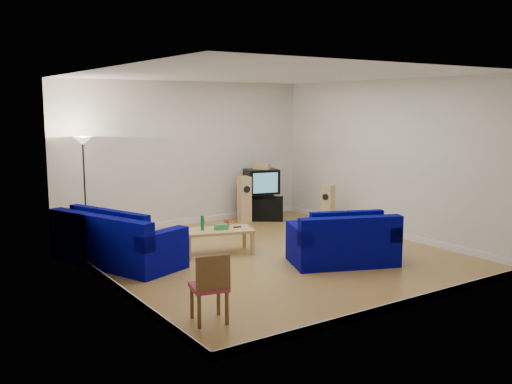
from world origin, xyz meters
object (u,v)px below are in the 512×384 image
sofa_three_seat (115,245)px  television (261,181)px  tv_stand (265,209)px  coffee_table (218,232)px  sofa_loveseat (344,245)px

sofa_three_seat → television: bearing=91.7°
sofa_three_seat → tv_stand: sofa_three_seat is taller
coffee_table → tv_stand: 3.26m
coffee_table → tv_stand: bearing=40.3°
sofa_three_seat → coffee_table: sofa_three_seat is taller
tv_stand → television: television is taller
tv_stand → television: 0.65m
coffee_table → tv_stand: size_ratio=1.60×
sofa_loveseat → tv_stand: bearing=96.9°
sofa_loveseat → tv_stand: sofa_loveseat is taller
sofa_loveseat → coffee_table: (-1.45, 1.76, 0.07)m
coffee_table → television: television is taller
sofa_loveseat → television: 4.08m
sofa_loveseat → television: size_ratio=2.33×
sofa_three_seat → sofa_loveseat: sofa_three_seat is taller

